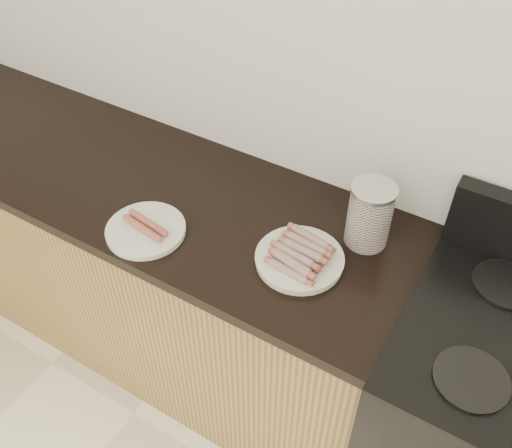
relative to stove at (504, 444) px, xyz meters
The scene contains 12 objects.
wall_back 1.19m from the stove, 157.38° to the left, with size 4.00×0.04×2.60m, color silver.
cabinet_base 1.48m from the stove, behind, with size 2.20×0.59×0.86m, color olive.
counter_slab 1.54m from the stove, behind, with size 2.20×0.62×0.04m, color black.
stove is the anchor object (origin of this frame).
burner_near_left 0.52m from the stove, 135.00° to the right, with size 0.18×0.18×0.01m, color black.
burner_far_left 0.52m from the stove, 135.00° to the left, with size 0.18×0.18×0.01m, color black.
main_plate 0.83m from the stove, behind, with size 0.25×0.25×0.02m, color white.
side_plate 1.25m from the stove, behind, with size 0.24×0.24×0.02m, color silver.
hotdog_pile 0.85m from the stove, behind, with size 0.12×0.18×0.05m.
plain_sausages 1.25m from the stove, behind, with size 0.14×0.07×0.02m.
canister 0.80m from the stove, 165.83° to the left, with size 0.13×0.13×0.20m.
mug 0.81m from the stove, 162.17° to the left, with size 0.08×0.08×0.10m, color white.
Camera 1 is at (0.54, 0.64, 2.11)m, focal length 40.00 mm.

